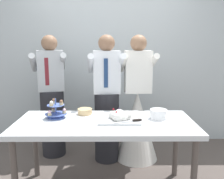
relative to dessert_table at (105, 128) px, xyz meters
The scene contains 9 objects.
rear_wall 1.66m from the dessert_table, 90.00° to the left, with size 5.20×0.10×2.90m, color silver.
dessert_table is the anchor object (origin of this frame).
cupcake_stand 0.56m from the dessert_table, 166.77° to the left, with size 0.23×0.23×0.21m.
main_cake_tray 0.19m from the dessert_table, ahead, with size 0.43×0.31×0.12m.
plate_stack 0.57m from the dessert_table, ahead, with size 0.19×0.18×0.10m.
round_cake 0.34m from the dessert_table, 134.95° to the left, with size 0.24×0.24×0.07m.
person_groom 0.73m from the dessert_table, 89.46° to the left, with size 0.50×0.52×1.66m.
person_bride 0.88m from the dessert_table, 61.80° to the left, with size 0.56×0.56×1.66m.
person_guest 1.17m from the dessert_table, 129.75° to the left, with size 0.56×0.58×1.66m.
Camera 1 is at (0.06, -2.38, 1.55)m, focal length 39.37 mm.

